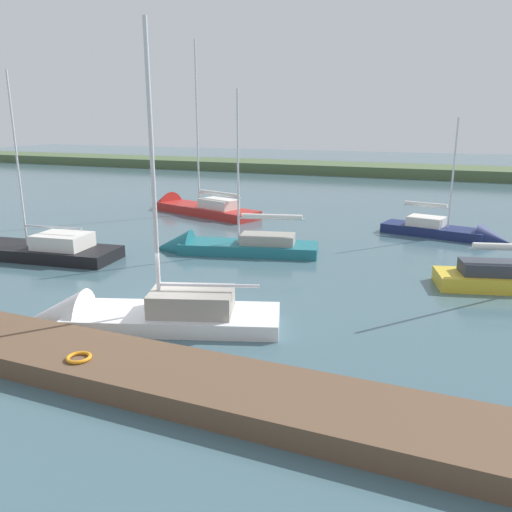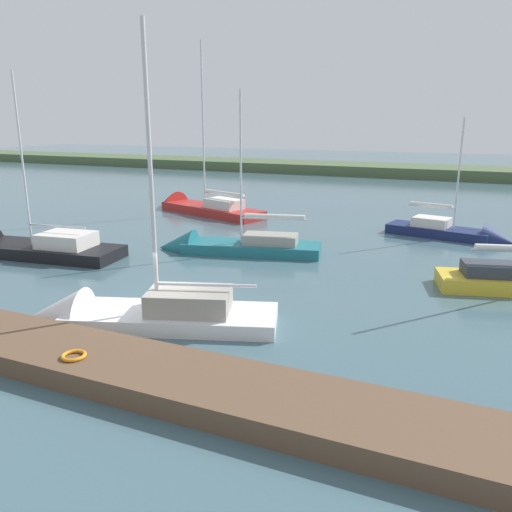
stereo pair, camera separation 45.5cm
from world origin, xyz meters
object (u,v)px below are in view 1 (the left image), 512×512
at_px(sailboat_behind_pier, 225,249).
at_px(sailboat_mid_channel, 192,209).
at_px(sailboat_far_left, 11,251).
at_px(sailboat_outer_mooring, 452,235).
at_px(sailboat_far_right, 132,319).
at_px(life_ring_buoy, 79,358).

bearing_deg(sailboat_behind_pier, sailboat_mid_channel, -66.06).
xyz_separation_m(sailboat_far_left, sailboat_outer_mooring, (-20.61, -12.77, -0.05)).
distance_m(sailboat_far_right, sailboat_mid_channel, 21.53).
bearing_deg(sailboat_far_left, sailboat_outer_mooring, -155.39).
bearing_deg(sailboat_behind_pier, life_ring_buoy, 86.43).
xyz_separation_m(life_ring_buoy, sailboat_far_right, (0.99, -3.65, -0.46)).
distance_m(life_ring_buoy, sailboat_behind_pier, 13.74).
bearing_deg(sailboat_outer_mooring, sailboat_far_left, -136.59).
distance_m(life_ring_buoy, sailboat_far_left, 15.02).
bearing_deg(sailboat_mid_channel, sailboat_outer_mooring, -166.57).
xyz_separation_m(sailboat_outer_mooring, sailboat_mid_channel, (18.25, -1.69, 0.07)).
relative_size(sailboat_far_left, sailboat_outer_mooring, 1.31).
relative_size(sailboat_behind_pier, sailboat_far_left, 0.90).
distance_m(sailboat_far_right, sailboat_outer_mooring, 20.33).
distance_m(life_ring_buoy, sailboat_far_right, 3.81).
bearing_deg(sailboat_far_left, life_ring_buoy, 136.63).
bearing_deg(sailboat_outer_mooring, life_ring_buoy, -99.81).
distance_m(sailboat_behind_pier, sailboat_far_left, 10.85).
relative_size(sailboat_far_right, sailboat_outer_mooring, 1.38).
distance_m(sailboat_far_left, sailboat_outer_mooring, 24.25).
distance_m(sailboat_far_left, sailboat_mid_channel, 14.65).
distance_m(sailboat_far_right, sailboat_far_left, 12.28).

